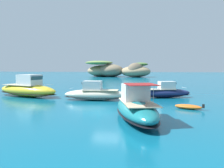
{
  "coord_description": "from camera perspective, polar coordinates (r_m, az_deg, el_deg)",
  "views": [
    {
      "loc": [
        4.24,
        -19.74,
        3.98
      ],
      "look_at": [
        -2.16,
        14.62,
        1.46
      ],
      "focal_mm": 35.78,
      "sensor_mm": 36.0,
      "label": 1
    }
  ],
  "objects": [
    {
      "name": "ground_plane",
      "position": [
        20.58,
        -1.56,
        -7.04
      ],
      "size": [
        400.0,
        400.0,
        0.0
      ],
      "primitive_type": "plane",
      "color": "#0C5B7A"
    },
    {
      "name": "islet_large",
      "position": [
        103.68,
        -1.74,
        3.53
      ],
      "size": [
        19.66,
        19.68,
        7.25
      ],
      "color": "#9E8966",
      "rests_on": "ground"
    },
    {
      "name": "islet_small",
      "position": [
        97.55,
        6.16,
        3.36
      ],
      "size": [
        15.4,
        13.63,
        6.4
      ],
      "color": "#9E8966",
      "rests_on": "ground"
    },
    {
      "name": "motorboat_cream",
      "position": [
        27.79,
        -4.24,
        -2.47
      ],
      "size": [
        8.23,
        3.04,
        2.38
      ],
      "color": "beige",
      "rests_on": "ground"
    },
    {
      "name": "motorboat_navy",
      "position": [
        30.88,
        13.18,
        -2.04
      ],
      "size": [
        7.69,
        4.16,
        2.18
      ],
      "color": "navy",
      "rests_on": "ground"
    },
    {
      "name": "motorboat_yellow",
      "position": [
        33.42,
        -20.83,
        -1.22
      ],
      "size": [
        10.9,
        6.16,
        3.07
      ],
      "color": "yellow",
      "rests_on": "ground"
    },
    {
      "name": "motorboat_teal",
      "position": [
        17.74,
        6.12,
        -5.9
      ],
      "size": [
        5.15,
        9.47,
        2.84
      ],
      "color": "#19727A",
      "rests_on": "ground"
    },
    {
      "name": "dinghy_tender",
      "position": [
        23.03,
        18.91,
        -5.49
      ],
      "size": [
        2.84,
        2.0,
        0.58
      ],
      "color": "orange",
      "rests_on": "ground"
    }
  ]
}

